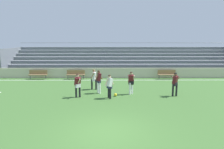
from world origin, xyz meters
TOP-DOWN VIEW (x-y plane):
  - ground_plane at (0.00, 0.00)m, footprint 160.00×160.00m
  - field_line_sideline at (0.00, 11.52)m, footprint 44.00×0.12m
  - sideline_wall at (0.00, 12.77)m, footprint 48.00×0.16m
  - bleacher_stand at (1.77, 16.40)m, footprint 26.85×5.80m
  - bench_far_left at (-3.31, 12.12)m, footprint 1.80×0.40m
  - bench_centre_sideline at (5.81, 12.12)m, footprint 1.80×0.40m
  - bench_far_right at (-7.07, 12.12)m, footprint 1.80×0.40m
  - player_white_dropping_back at (0.10, 5.17)m, footprint 0.63×0.50m
  - player_dark_deep_cover at (-0.68, 6.51)m, footprint 0.56×0.47m
  - player_dark_wide_left at (1.65, 6.22)m, footprint 0.46×0.53m
  - player_white_wide_right at (-1.15, 7.74)m, footprint 0.48×0.49m
  - player_dark_overlapping at (4.66, 5.69)m, footprint 0.48×0.69m
  - player_dark_pressing_high at (-2.07, 5.44)m, footprint 0.52×0.70m
  - soccer_ball at (0.52, 5.69)m, footprint 0.22×0.22m

SIDE VIEW (x-z plane):
  - ground_plane at x=0.00m, z-range 0.00..0.00m
  - field_line_sideline at x=0.00m, z-range 0.00..0.01m
  - soccer_ball at x=0.52m, z-range 0.00..0.22m
  - sideline_wall at x=0.00m, z-range 0.00..1.03m
  - bench_far_left at x=-3.31m, z-range 0.10..1.00m
  - bench_centre_sideline at x=5.81m, z-range 0.10..1.00m
  - bench_far_right at x=-7.07m, z-range 0.10..1.00m
  - player_white_wide_right at x=-1.15m, z-range 0.15..1.75m
  - player_white_dropping_back at x=0.10m, z-range 0.15..1.77m
  - player_dark_pressing_high at x=-2.07m, z-range 0.15..1.77m
  - player_dark_wide_left at x=1.65m, z-range 0.16..1.81m
  - player_dark_overlapping at x=4.66m, z-range 0.16..1.83m
  - player_dark_deep_cover at x=-0.68m, z-range 0.17..1.90m
  - bleacher_stand at x=1.77m, z-range -0.21..3.30m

